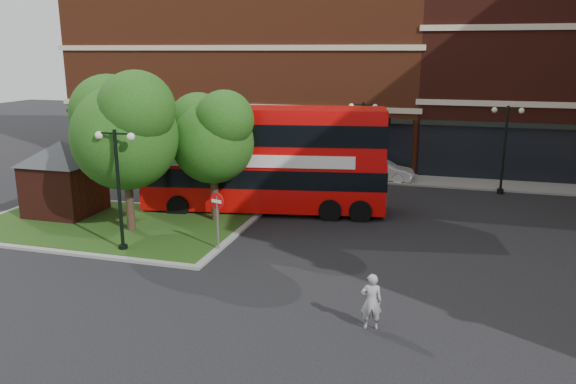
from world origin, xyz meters
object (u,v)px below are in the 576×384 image
(car_white, at_px, (382,171))
(bus, at_px, (264,153))
(car_silver, at_px, (260,168))
(woman, at_px, (371,301))

(car_white, bearing_deg, bus, 154.49)
(car_silver, bearing_deg, woman, -159.26)
(bus, bearing_deg, car_silver, 100.23)
(woman, height_order, car_white, woman)
(bus, bearing_deg, woman, -68.00)
(bus, distance_m, woman, 13.18)
(car_silver, bearing_deg, car_white, -85.87)
(car_silver, distance_m, car_white, 7.70)
(car_white, bearing_deg, car_silver, 105.98)
(bus, xyz_separation_m, car_silver, (-2.60, 6.99, -2.32))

